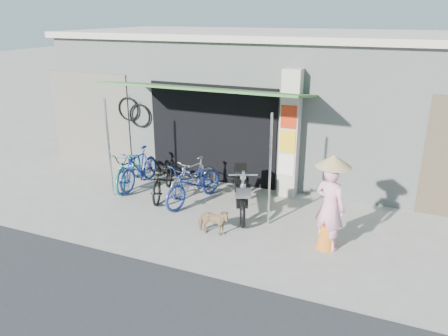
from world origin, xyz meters
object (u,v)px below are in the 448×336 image
at_px(bike_black, 163,178).
at_px(street_dog, 213,222).
at_px(bike_silver, 194,176).
at_px(moped, 241,189).
at_px(nun, 330,204).
at_px(bike_blue, 139,168).
at_px(bike_navy, 194,183).
at_px(bike_teal, 129,168).

relative_size(bike_black, street_dog, 2.53).
bearing_deg(bike_silver, street_dog, -33.60).
bearing_deg(moped, nun, -46.19).
height_order(bike_blue, street_dog, bike_blue).
height_order(bike_navy, moped, moped).
distance_m(bike_black, nun, 4.19).
bearing_deg(nun, bike_black, 9.17).
height_order(bike_teal, street_dog, bike_teal).
bearing_deg(moped, bike_silver, 138.80).
distance_m(bike_teal, bike_silver, 1.76).
bearing_deg(street_dog, bike_blue, 53.04).
xyz_separation_m(bike_teal, bike_silver, (1.75, 0.15, -0.03)).
xyz_separation_m(bike_teal, bike_blue, (0.26, 0.04, 0.01)).
xyz_separation_m(bike_teal, bike_navy, (1.98, -0.30, 0.01)).
bearing_deg(bike_navy, bike_blue, -177.55).
bearing_deg(bike_teal, bike_silver, -11.85).
height_order(bike_black, bike_navy, bike_navy).
relative_size(bike_teal, bike_black, 1.08).
bearing_deg(bike_black, moped, -17.88).
relative_size(bike_teal, bike_blue, 1.11).
height_order(bike_black, moped, moped).
distance_m(bike_silver, nun, 3.70).
xyz_separation_m(bike_silver, moped, (1.38, -0.45, 0.07)).
bearing_deg(bike_blue, bike_silver, 3.12).
distance_m(bike_teal, nun, 5.32).
relative_size(bike_black, moped, 0.88).
bearing_deg(bike_black, nun, -29.00).
distance_m(bike_black, bike_silver, 0.73).
height_order(bike_black, street_dog, bike_black).
xyz_separation_m(bike_silver, street_dog, (1.26, -1.70, -0.17)).
relative_size(bike_silver, bike_navy, 0.81).
bearing_deg(moped, bike_black, 154.96).
height_order(bike_teal, bike_black, bike_teal).
relative_size(bike_silver, nun, 0.83).
bearing_deg(bike_silver, nun, -1.44).
bearing_deg(street_dog, moped, -12.07).
relative_size(bike_black, nun, 0.93).
xyz_separation_m(moped, nun, (2.05, -0.88, 0.38)).
bearing_deg(bike_silver, moped, 1.57).
distance_m(bike_silver, moped, 1.45).
distance_m(bike_blue, moped, 2.89).
height_order(bike_blue, moped, moped).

